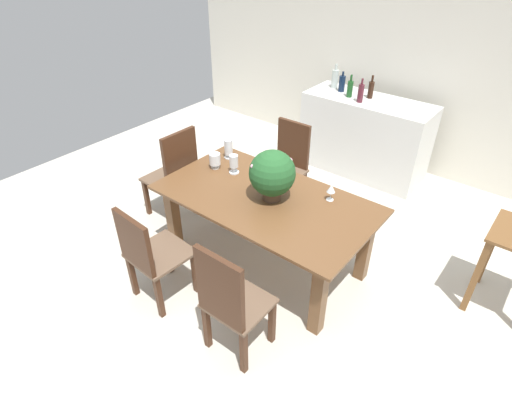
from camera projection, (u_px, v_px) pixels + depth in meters
ground_plane at (272, 255)px, 4.06m from camera, size 7.04×7.04×0.00m
back_wall at (403, 62)px, 5.00m from camera, size 6.40×0.10×2.60m
dining_table at (265, 210)px, 3.65m from camera, size 1.90×1.04×0.73m
chair_head_end at (176, 172)px, 4.28m from camera, size 0.49×0.46×1.04m
chair_near_left at (149, 253)px, 3.31m from camera, size 0.47×0.48×0.92m
chair_near_right at (229, 301)px, 2.85m from camera, size 0.43×0.41×1.01m
chair_far_left at (288, 162)px, 4.53m from camera, size 0.43×0.43×0.97m
flower_centerpiece at (272, 174)px, 3.43m from camera, size 0.39×0.39×0.45m
crystal_vase_left at (234, 163)px, 3.87m from camera, size 0.10×0.10×0.18m
crystal_vase_center_near at (215, 160)px, 3.95m from camera, size 0.11×0.11×0.15m
crystal_vase_right at (228, 148)px, 4.11m from camera, size 0.09×0.09×0.20m
wine_glass at (331, 189)px, 3.48m from camera, size 0.07×0.07×0.15m
kitchen_counter at (364, 137)px, 5.18m from camera, size 1.53×0.61×0.96m
wine_bottle_dark at (350, 88)px, 4.92m from camera, size 0.07×0.07×0.26m
wine_bottle_clear at (371, 89)px, 4.89m from camera, size 0.07×0.07×0.27m
wine_bottle_tall at (361, 93)px, 4.78m from camera, size 0.07×0.07×0.28m
wine_bottle_green at (342, 83)px, 5.09m from camera, size 0.08×0.08×0.24m
wine_bottle_amber at (335, 78)px, 5.18m from camera, size 0.08×0.08×0.30m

